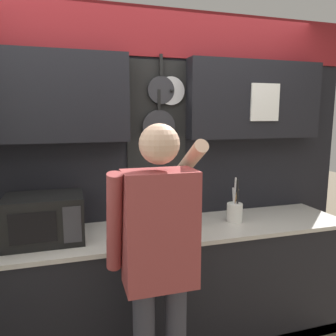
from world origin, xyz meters
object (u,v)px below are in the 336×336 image
at_px(knife_block, 186,215).
at_px(person, 159,252).
at_px(microwave, 45,218).
at_px(utensil_crock, 235,211).

distance_m(knife_block, person, 0.71).
distance_m(microwave, utensil_crock, 1.38).
bearing_deg(knife_block, utensil_crock, 0.13).
xyz_separation_m(microwave, knife_block, (0.98, 0.00, -0.06)).
xyz_separation_m(microwave, utensil_crock, (1.38, 0.00, -0.07)).
xyz_separation_m(utensil_crock, person, (-0.77, -0.61, 0.02)).
bearing_deg(person, knife_block, 58.86).
relative_size(microwave, person, 0.29).
bearing_deg(utensil_crock, knife_block, -179.87).
bearing_deg(microwave, knife_block, 0.01).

